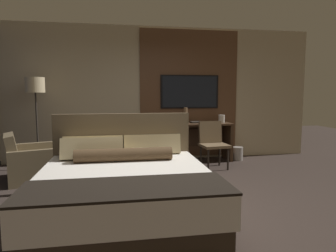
# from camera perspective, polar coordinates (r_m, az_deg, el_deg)

# --- Properties ---
(ground_plane) EXTENTS (16.00, 16.00, 0.00)m
(ground_plane) POSITION_cam_1_polar(r_m,az_deg,el_deg) (4.06, 0.23, -14.20)
(ground_plane) COLOR #332823
(wall_back_tv_panel) EXTENTS (7.20, 0.09, 2.80)m
(wall_back_tv_panel) POSITION_cam_1_polar(r_m,az_deg,el_deg) (6.39, -2.82, 6.10)
(wall_back_tv_panel) COLOR #BCAD8E
(wall_back_tv_panel) RESTS_ON ground_plane
(bed) EXTENTS (1.97, 2.10, 1.12)m
(bed) POSITION_cam_1_polar(r_m,az_deg,el_deg) (3.65, -8.27, -11.28)
(bed) COLOR #33281E
(bed) RESTS_ON ground_plane
(desk) EXTENTS (1.62, 0.54, 0.80)m
(desk) POSITION_cam_1_polar(r_m,az_deg,el_deg) (6.30, 4.56, -1.84)
(desk) COLOR #422D1E
(desk) RESTS_ON ground_plane
(tv) EXTENTS (1.26, 0.04, 0.71)m
(tv) POSITION_cam_1_polar(r_m,az_deg,el_deg) (6.45, 4.15, 6.53)
(tv) COLOR black
(desk_chair) EXTENTS (0.53, 0.53, 0.88)m
(desk_chair) POSITION_cam_1_polar(r_m,az_deg,el_deg) (5.78, 8.46, -2.69)
(desk_chair) COLOR brown
(desk_chair) RESTS_ON ground_plane
(armchair_by_window) EXTENTS (1.03, 1.06, 0.78)m
(armchair_by_window) POSITION_cam_1_polar(r_m,az_deg,el_deg) (5.44, -24.36, -6.57)
(armchair_by_window) COLOR brown
(armchair_by_window) RESTS_ON ground_plane
(floor_lamp) EXTENTS (0.34, 0.34, 1.71)m
(floor_lamp) POSITION_cam_1_polar(r_m,az_deg,el_deg) (6.06, -23.93, 5.89)
(floor_lamp) COLOR #282623
(floor_lamp) RESTS_ON ground_plane
(vase_tall) EXTENTS (0.08, 0.08, 0.32)m
(vase_tall) POSITION_cam_1_polar(r_m,az_deg,el_deg) (6.25, 3.37, 2.05)
(vase_tall) COLOR #846647
(vase_tall) RESTS_ON desk
(vase_short) EXTENTS (0.13, 0.13, 0.16)m
(vase_short) POSITION_cam_1_polar(r_m,az_deg,el_deg) (6.47, 10.17, 1.39)
(vase_short) COLOR silver
(vase_short) RESTS_ON desk
(book) EXTENTS (0.24, 0.18, 0.03)m
(book) POSITION_cam_1_polar(r_m,az_deg,el_deg) (6.30, 5.36, 0.74)
(book) COLOR #332D28
(book) RESTS_ON desk
(waste_bin) EXTENTS (0.22, 0.22, 0.28)m
(waste_bin) POSITION_cam_1_polar(r_m,az_deg,el_deg) (6.56, 13.12, -5.12)
(waste_bin) COLOR gray
(waste_bin) RESTS_ON ground_plane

